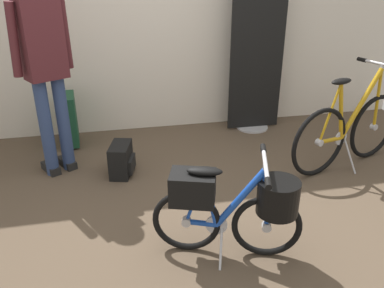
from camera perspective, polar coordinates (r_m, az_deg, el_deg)
ground_plane at (r=2.95m, az=-0.60°, el=-11.42°), size 6.00×6.00×0.00m
back_wall at (r=4.36m, az=-6.13°, el=19.44°), size 6.00×0.10×2.70m
floor_banner_stand at (r=4.41m, az=9.36°, el=11.54°), size 0.60×0.36×1.70m
folding_bike_foreground at (r=2.49m, az=6.17°, el=-8.69°), size 0.93×0.53×0.69m
display_bike_left at (r=3.86m, az=21.80°, el=1.89°), size 1.31×0.58×0.95m
visitor_near_wall at (r=3.49m, az=-20.72°, el=11.74°), size 0.46×0.38×1.80m
rolling_suitcase at (r=4.26m, az=-17.65°, el=3.48°), size 0.20×0.37×0.83m
backpack_on_floor at (r=3.58m, az=-10.22°, el=-2.26°), size 0.25×0.34×0.29m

